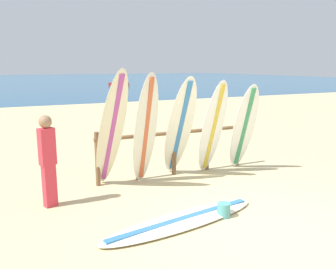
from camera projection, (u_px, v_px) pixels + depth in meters
name	position (u px, v px, depth m)	size (l,w,h in m)	color
ground_plane	(268.00, 233.00, 4.83)	(120.00, 120.00, 0.00)	#CCB784
ocean_water	(22.00, 80.00, 56.12)	(120.00, 80.00, 0.01)	#1E5984
surfboard_rack	(174.00, 144.00, 7.34)	(3.41, 0.09, 1.06)	brown
surfboard_leaning_far_left	(111.00, 131.00, 6.30)	(0.62, 1.19, 2.27)	beige
surfboard_leaning_left	(145.00, 129.00, 6.64)	(0.59, 0.64, 2.19)	silver
surfboard_leaning_center_left	(180.00, 128.00, 7.02)	(0.62, 1.11, 2.12)	white
surfboard_leaning_center	(213.00, 128.00, 7.28)	(0.58, 0.74, 2.03)	white
surfboard_leaning_center_right	(244.00, 128.00, 7.56)	(0.61, 0.79, 1.94)	white
surfboard_lying_on_sand	(183.00, 220.00, 5.16)	(2.78, 1.01, 0.08)	beige
beachgoer_standing	(48.00, 157.00, 5.61)	(0.28, 0.23, 1.52)	#D8333F
small_boat_offshore	(119.00, 84.00, 40.95)	(2.30, 2.20, 0.71)	#B22D28
sand_bucket	(224.00, 210.00, 5.34)	(0.20, 0.20, 0.22)	teal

